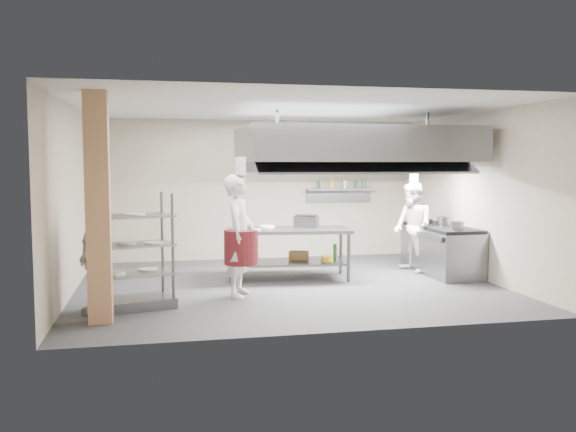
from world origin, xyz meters
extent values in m
plane|color=#323234|center=(0.00, 0.00, 0.00)|extent=(7.00, 7.00, 0.00)
plane|color=silver|center=(0.00, 0.00, 3.00)|extent=(7.00, 7.00, 0.00)
plane|color=gray|center=(0.00, 3.00, 1.50)|extent=(7.00, 0.00, 7.00)
plane|color=gray|center=(-3.50, 0.00, 1.50)|extent=(0.00, 6.00, 6.00)
plane|color=gray|center=(3.50, 0.00, 1.50)|extent=(0.00, 6.00, 6.00)
cube|color=tan|center=(-2.90, -1.90, 1.50)|extent=(0.30, 0.30, 3.00)
cube|color=gray|center=(1.30, 0.40, 2.40)|extent=(4.00, 2.50, 0.60)
cube|color=white|center=(0.40, 0.40, 2.08)|extent=(1.60, 0.12, 0.04)
cube|color=white|center=(2.20, 0.40, 2.08)|extent=(1.60, 0.12, 0.04)
cube|color=gray|center=(1.80, 2.84, 1.50)|extent=(1.50, 0.28, 0.04)
cube|color=gray|center=(0.13, 0.54, 0.88)|extent=(2.31, 1.17, 0.06)
cube|color=slate|center=(0.13, 0.54, 0.30)|extent=(2.12, 1.06, 0.04)
cube|color=gray|center=(3.08, 0.50, 0.42)|extent=(0.80, 2.00, 0.84)
cube|color=black|center=(3.08, 0.50, 0.87)|extent=(0.78, 1.96, 0.06)
imported|color=white|center=(-0.92, -0.70, 0.95)|extent=(0.67, 0.81, 1.90)
imported|color=white|center=(2.60, 0.73, 0.86)|extent=(0.74, 0.90, 1.72)
imported|color=white|center=(-3.00, -1.33, 0.79)|extent=(0.64, 1.00, 1.58)
cube|color=slate|center=(0.50, 0.71, 1.01)|extent=(0.51, 0.47, 0.20)
cube|color=olive|center=(0.36, 0.70, 0.39)|extent=(0.40, 0.34, 0.15)
cylinder|color=gray|center=(3.14, 0.53, 0.99)|extent=(0.25, 0.25, 0.18)
cylinder|color=white|center=(-2.51, -1.18, 0.53)|extent=(0.28, 0.28, 0.05)
camera|label=1|loc=(-2.13, -10.07, 2.09)|focal=38.00mm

